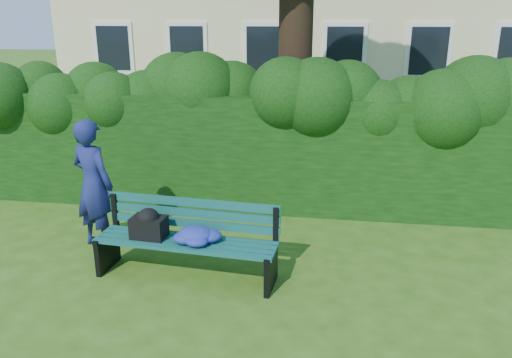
# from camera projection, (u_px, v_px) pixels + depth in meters

# --- Properties ---
(ground) EXTENTS (80.00, 80.00, 0.00)m
(ground) POSITION_uv_depth(u_px,v_px,m) (249.00, 267.00, 6.14)
(ground) COLOR #325A12
(ground) RESTS_ON ground
(hedge) EXTENTS (10.00, 1.00, 1.80)m
(hedge) POSITION_uv_depth(u_px,v_px,m) (271.00, 151.00, 7.93)
(hedge) COLOR black
(hedge) RESTS_ON ground
(park_bench) EXTENTS (2.17, 0.73, 0.89)m
(park_bench) POSITION_uv_depth(u_px,v_px,m) (183.00, 236.00, 5.80)
(park_bench) COLOR #0F4E43
(park_bench) RESTS_ON ground
(man_reading) EXTENTS (0.74, 0.62, 1.72)m
(man_reading) POSITION_uv_depth(u_px,v_px,m) (93.00, 184.00, 6.47)
(man_reading) COLOR navy
(man_reading) RESTS_ON ground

